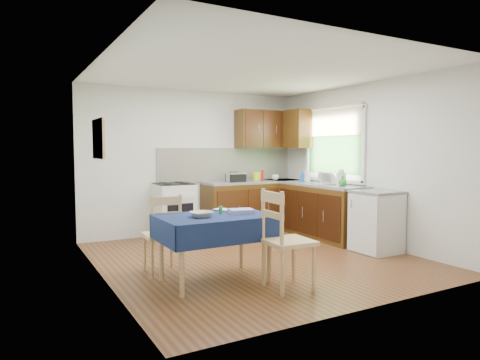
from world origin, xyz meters
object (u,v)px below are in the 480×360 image
sandwich_press (236,177)px  chair_near (284,237)px  dish_rack (326,183)px  kettle (341,178)px  toaster (234,177)px  chair_far (163,231)px  dining_table (215,225)px

sandwich_press → chair_near: bearing=-122.6°
dish_rack → kettle: size_ratio=1.59×
sandwich_press → toaster: bearing=-178.5°
chair_far → dish_rack: size_ratio=2.24×
chair_far → toaster: size_ratio=4.03×
dish_rack → kettle: bearing=-83.6°
dining_table → chair_far: (-0.40, 0.59, -0.14)m
toaster → dish_rack: dish_rack is taller
sandwich_press → dish_rack: 1.60m
chair_far → sandwich_press: (1.97, 1.82, 0.48)m
sandwich_press → kettle: size_ratio=1.11×
toaster → dish_rack: size_ratio=0.55×
dining_table → dish_rack: size_ratio=2.90×
kettle → sandwich_press: bearing=126.3°
dish_rack → sandwich_press: bearing=133.0°
chair_near → toaster: toaster is taller
chair_near → dish_rack: bearing=-46.3°
chair_far → chair_near: chair_near is taller
kettle → dining_table: bearing=-161.1°
toaster → sandwich_press: toaster is taller
chair_near → toaster: bearing=-15.6°
chair_near → dish_rack: size_ratio=2.50×
dish_rack → chair_near: bearing=-138.3°
chair_far → toaster: bearing=-134.6°
chair_far → kettle: (3.07, 0.32, 0.52)m
sandwich_press → kettle: kettle is taller
toaster → kettle: size_ratio=0.88×
toaster → chair_near: bearing=-85.7°
toaster → kettle: kettle is taller
toaster → chair_far: bearing=-113.9°
chair_far → kettle: bearing=-171.9°
sandwich_press → dish_rack: bearing=-61.2°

